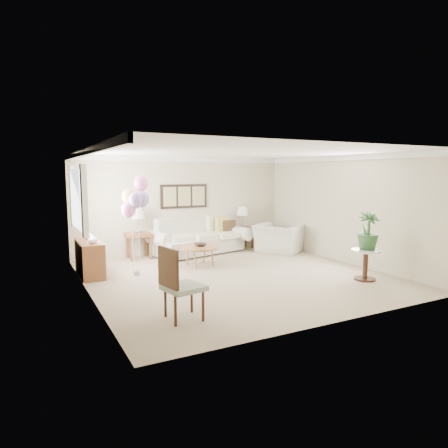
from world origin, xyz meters
The scene contains 18 objects.
ground_plane centered at (0.00, 0.00, 0.00)m, with size 6.00×6.00×0.00m, color tan.
room_shell centered at (-0.11, 0.09, 1.63)m, with size 6.04×6.04×2.60m.
wall_art_triptych centered at (0.00, 2.96, 1.55)m, with size 1.35×0.06×0.65m.
sofa centered at (0.27, 2.63, 0.39)m, with size 2.90×1.53×0.99m.
end_table_left centered at (-1.37, 2.69, 0.56)m, with size 0.61×0.56×0.67m.
end_table_right centered at (1.75, 2.80, 0.50)m, with size 0.55×0.50×0.60m.
lamp_left centered at (-1.37, 2.69, 1.15)m, with size 0.36×0.36×0.63m.
lamp_right centered at (1.75, 2.80, 1.07)m, with size 0.35×0.35×0.61m.
coffee_table centered at (-0.31, 1.23, 0.44)m, with size 0.94×0.94×0.47m.
decor_bowl centered at (-0.31, 1.20, 0.51)m, with size 0.29×0.29×0.07m, color black.
armchair centered at (2.30, 1.75, 0.39)m, with size 1.19×1.04×0.77m, color beige.
side_table centered at (2.18, -1.48, 0.48)m, with size 0.58×0.58×0.63m.
potted_plant centered at (2.22, -1.47, 1.02)m, with size 0.44×0.44×0.78m, color #255121.
accent_chair centered at (-2.02, -1.84, 0.57)m, with size 0.63×0.63×1.10m.
credenza centered at (-2.76, 1.50, 0.37)m, with size 0.46×1.20×0.74m.
vase_white centered at (-2.74, 1.15, 0.84)m, with size 0.19×0.19×0.20m, color silver.
vase_sage centered at (-2.74, 1.77, 0.84)m, with size 0.19×0.19×0.20m, color beige.
balloon_cluster centered at (-1.86, 1.04, 1.65)m, with size 0.62×0.56×2.13m.
Camera 1 is at (-4.06, -7.22, 2.17)m, focal length 32.00 mm.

